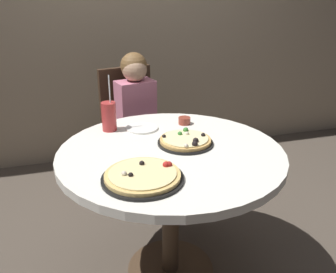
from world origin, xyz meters
TOP-DOWN VIEW (x-y plane):
  - ground_plane at (0.00, 0.00)m, footprint 8.00×8.00m
  - dining_table at (0.00, 0.00)m, footprint 1.11×1.11m
  - chair_wooden at (-0.02, 0.98)m, footprint 0.48×0.48m
  - diner_child at (0.02, 0.80)m, footprint 0.32×0.43m
  - pizza_veggie at (0.09, 0.05)m, footprint 0.28×0.28m
  - pizza_cheese at (-0.20, -0.25)m, footprint 0.34×0.34m
  - soda_cup at (-0.25, 0.35)m, footprint 0.08×0.08m
  - sauce_bowl at (0.18, 0.32)m, footprint 0.07×0.07m
  - plate_small at (-0.08, 0.31)m, footprint 0.18×0.18m

SIDE VIEW (x-z plane):
  - ground_plane at x=0.00m, z-range 0.00..0.00m
  - diner_child at x=0.02m, z-range -0.06..1.02m
  - chair_wooden at x=-0.02m, z-range 0.06..1.01m
  - dining_table at x=0.00m, z-range 0.26..1.01m
  - plate_small at x=-0.08m, z-range 0.75..0.76m
  - pizza_cheese at x=-0.20m, z-range 0.74..0.79m
  - pizza_veggie at x=0.09m, z-range 0.74..0.79m
  - sauce_bowl at x=0.18m, z-range 0.75..0.79m
  - soda_cup at x=-0.25m, z-range 0.68..0.99m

